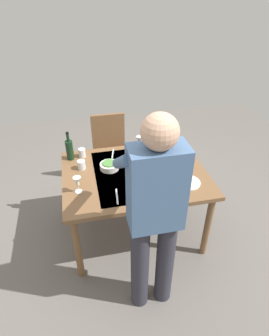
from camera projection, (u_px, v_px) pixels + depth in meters
ground_plane at (134, 229)px, 3.10m from camera, size 6.00×6.00×0.00m
dining_table at (134, 179)px, 2.71m from camera, size 1.33×1.02×0.75m
chair_near at (110, 147)px, 3.49m from camera, size 0.40×0.40×0.91m
person_server at (155, 213)px, 1.92m from camera, size 0.42×0.61×1.69m
wine_bottle at (70, 149)px, 2.80m from camera, size 0.07×0.07×0.30m
wine_glass_left at (139, 140)px, 2.96m from camera, size 0.07×0.07×0.15m
wine_glass_right at (77, 182)px, 2.38m from camera, size 0.07×0.07×0.15m
water_cup_near_left at (81, 165)px, 2.70m from camera, size 0.08×0.08×0.09m
water_cup_near_right at (164, 142)px, 3.05m from camera, size 0.07×0.07×0.10m
water_cup_far_left at (82, 153)px, 2.87m from camera, size 0.07×0.07×0.09m
serving_bowl_pasta at (148, 159)px, 2.79m from camera, size 0.30×0.30×0.07m
side_bowl_salad at (109, 166)px, 2.70m from camera, size 0.18×0.18×0.07m
dinner_plate_near at (187, 182)px, 2.53m from camera, size 0.23×0.23×0.01m
table_knife at (117, 196)px, 2.38m from camera, size 0.03×0.20×0.00m
table_fork at (113, 154)px, 2.94m from camera, size 0.05×0.18×0.00m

